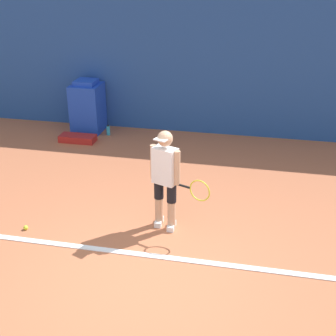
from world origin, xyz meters
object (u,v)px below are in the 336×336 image
(tennis_ball, at_px, (26,228))
(water_bottle, at_px, (108,130))
(tennis_player, at_px, (166,176))
(equipment_bag, at_px, (78,138))
(covered_chair, at_px, (88,107))

(tennis_ball, relative_size, water_bottle, 0.30)
(tennis_player, bearing_deg, tennis_ball, -145.04)
(water_bottle, bearing_deg, tennis_player, -59.33)
(equipment_bag, height_order, water_bottle, water_bottle)
(tennis_ball, bearing_deg, equipment_bag, 99.47)
(covered_chair, xyz_separation_m, water_bottle, (0.52, -0.19, -0.46))
(tennis_player, distance_m, tennis_ball, 2.22)
(tennis_player, height_order, water_bottle, tennis_player)
(water_bottle, bearing_deg, equipment_bag, -134.94)
(tennis_player, relative_size, water_bottle, 6.56)
(tennis_player, xyz_separation_m, water_bottle, (-2.07, 3.49, -0.72))
(tennis_player, height_order, covered_chair, tennis_player)
(tennis_ball, height_order, equipment_bag, equipment_bag)
(equipment_bag, bearing_deg, water_bottle, 45.06)
(water_bottle, bearing_deg, tennis_ball, -89.08)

